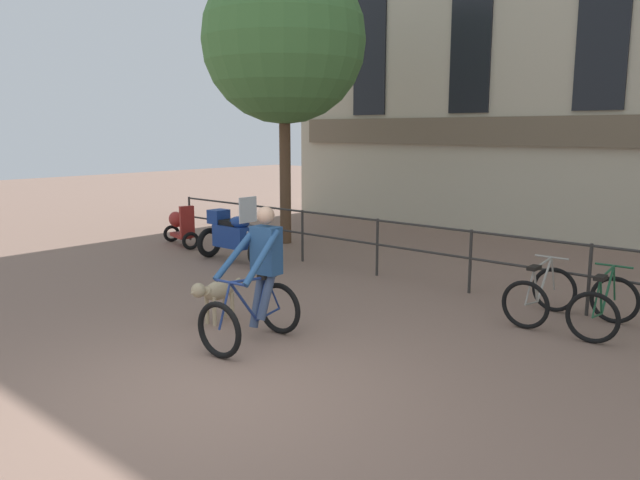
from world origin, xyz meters
TOP-DOWN VIEW (x-y plane):
  - ground_plane at (0.00, 0.00)m, footprint 60.00×60.00m
  - canal_railing at (-0.00, 5.20)m, footprint 15.05×0.05m
  - cyclist_with_bike at (-0.79, 1.28)m, footprint 0.80×1.24m
  - dog at (-1.81, 1.42)m, footprint 0.27×0.93m
  - parked_motorcycle at (-4.74, 4.22)m, footprint 1.66×0.65m
  - parked_bicycle_near_lamp at (1.45, 4.54)m, footprint 0.69×1.12m
  - parked_bicycle_mid_left at (2.30, 4.54)m, footprint 0.72×1.14m
  - parked_scooter at (-7.08, 4.61)m, footprint 1.34×0.71m
  - tree_canalside_left at (-5.50, 6.47)m, footprint 3.70×3.70m

SIDE VIEW (x-z plane):
  - ground_plane at x=0.00m, z-range 0.00..0.00m
  - parked_bicycle_near_lamp at x=1.45m, z-range -0.07..0.79m
  - parked_bicycle_mid_left at x=2.30m, z-range -0.07..0.79m
  - dog at x=-1.81m, z-range 0.13..0.75m
  - parked_scooter at x=-7.08m, z-range -0.02..0.94m
  - parked_motorcycle at x=-4.74m, z-range -0.11..1.24m
  - canal_railing at x=0.00m, z-range 0.18..1.23m
  - cyclist_with_bike at x=-0.79m, z-range -0.09..1.61m
  - tree_canalside_left at x=-5.50m, z-range 1.37..7.82m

